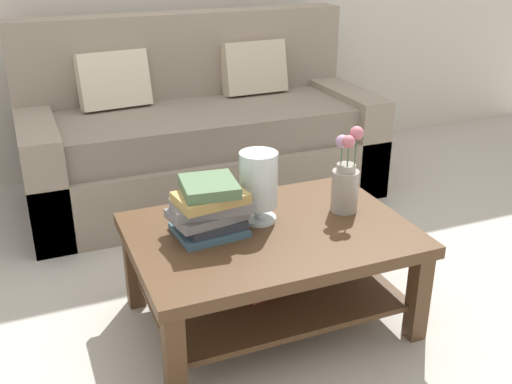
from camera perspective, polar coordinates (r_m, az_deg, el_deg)
name	(u,v)px	position (r m, az deg, el deg)	size (l,w,h in m)	color
ground_plane	(249,271)	(2.96, -0.65, -7.44)	(10.00, 10.00, 0.00)	#B7B2A8
couch	(200,136)	(3.70, -5.30, 5.23)	(2.06, 0.90, 1.06)	gray
coffee_table	(270,254)	(2.46, 1.33, -5.89)	(1.10, 0.77, 0.43)	#4C331E
book_stack_main	(210,208)	(2.33, -4.34, -1.54)	(0.32, 0.25, 0.22)	#3D6075
glass_hurricane_vase	(259,182)	(2.41, 0.24, 0.93)	(0.15, 0.15, 0.29)	silver
flower_pitcher	(346,181)	(2.53, 8.42, 1.05)	(0.12, 0.11, 0.37)	#9E998E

